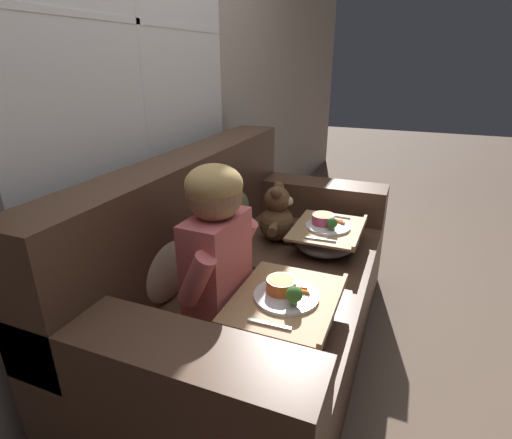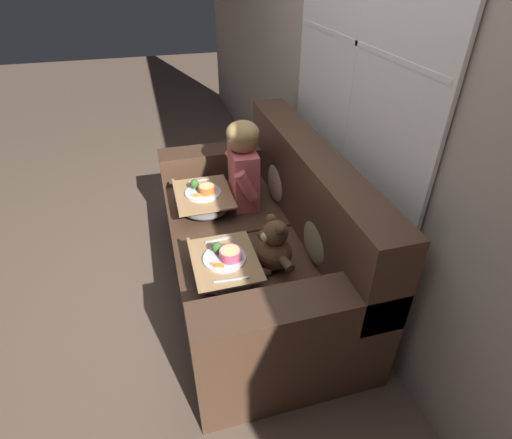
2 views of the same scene
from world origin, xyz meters
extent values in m
plane|color=brown|center=(0.00, 0.00, 0.00)|extent=(14.00, 14.00, 0.00)
cube|color=#A89E8E|center=(0.00, 0.59, 1.30)|extent=(8.00, 0.05, 2.60)
cube|color=white|center=(0.00, 0.55, 1.47)|extent=(1.46, 0.02, 1.24)
cube|color=black|center=(0.00, 0.55, 1.47)|extent=(1.41, 0.01, 1.19)
cube|color=white|center=(0.00, 0.54, 1.47)|extent=(0.02, 0.02, 1.19)
cube|color=white|center=(0.00, 0.54, 1.47)|extent=(1.41, 0.02, 0.02)
cube|color=#4C3323|center=(0.00, 0.00, 0.22)|extent=(1.79, 0.94, 0.44)
cube|color=#4C3323|center=(0.00, 0.36, 0.68)|extent=(1.79, 0.22, 0.49)
cube|color=#4C3323|center=(-0.78, 0.00, 0.54)|extent=(0.22, 0.94, 0.21)
cube|color=#4C3323|center=(0.78, 0.00, 0.54)|extent=(0.22, 0.94, 0.21)
cube|color=#32190A|center=(0.00, -0.02, 0.44)|extent=(0.01, 0.68, 0.01)
ellipsoid|color=#C1B293|center=(-0.34, 0.29, 0.61)|extent=(0.36, 0.17, 0.37)
ellipsoid|color=#898456|center=(0.34, 0.29, 0.61)|extent=(0.34, 0.17, 0.36)
cube|color=#DB6666|center=(-0.34, 0.04, 0.63)|extent=(0.29, 0.17, 0.38)
sphere|color=#936B4C|center=(-0.34, 0.04, 0.90)|extent=(0.20, 0.20, 0.20)
ellipsoid|color=tan|center=(-0.34, 0.04, 0.93)|extent=(0.20, 0.20, 0.14)
cylinder|color=#DB6666|center=(-0.50, 0.03, 0.65)|extent=(0.08, 0.15, 0.21)
cylinder|color=#DB6666|center=(-0.18, 0.01, 0.65)|extent=(0.08, 0.15, 0.21)
sphere|color=brown|center=(0.34, 0.04, 0.53)|extent=(0.18, 0.18, 0.18)
sphere|color=brown|center=(0.34, 0.04, 0.66)|extent=(0.13, 0.13, 0.13)
sphere|color=brown|center=(0.29, 0.03, 0.71)|extent=(0.06, 0.06, 0.06)
sphere|color=brown|center=(0.38, 0.05, 0.71)|extent=(0.06, 0.06, 0.06)
sphere|color=beige|center=(0.35, -0.02, 0.66)|extent=(0.05, 0.05, 0.05)
sphere|color=black|center=(0.35, -0.03, 0.66)|extent=(0.02, 0.02, 0.02)
cylinder|color=brown|center=(0.22, 0.01, 0.55)|extent=(0.10, 0.06, 0.05)
cylinder|color=brown|center=(0.45, 0.06, 0.55)|extent=(0.10, 0.06, 0.05)
cylinder|color=brown|center=(0.31, -0.06, 0.46)|extent=(0.06, 0.09, 0.05)
cylinder|color=brown|center=(0.40, -0.05, 0.46)|extent=(0.06, 0.09, 0.05)
ellipsoid|color=slate|center=(-0.34, -0.23, 0.49)|extent=(0.42, 0.34, 0.10)
cube|color=tan|center=(-0.34, -0.23, 0.54)|extent=(0.44, 0.36, 0.01)
cube|color=tan|center=(-0.34, -0.40, 0.56)|extent=(0.44, 0.02, 0.02)
cylinder|color=silver|center=(-0.34, -0.23, 0.55)|extent=(0.23, 0.23, 0.01)
cylinder|color=orange|center=(-0.32, -0.21, 0.58)|extent=(0.11, 0.11, 0.05)
cylinder|color=#E5D189|center=(-0.32, -0.21, 0.60)|extent=(0.09, 0.09, 0.01)
sphere|color=#38702D|center=(-0.39, -0.27, 0.60)|extent=(0.06, 0.06, 0.06)
cylinder|color=#7A9E56|center=(-0.39, -0.27, 0.57)|extent=(0.02, 0.02, 0.03)
cylinder|color=orange|center=(-0.31, -0.28, 0.57)|extent=(0.01, 0.06, 0.01)
cylinder|color=orange|center=(-0.29, -0.27, 0.57)|extent=(0.02, 0.05, 0.01)
cube|color=silver|center=(-0.51, -0.23, 0.55)|extent=(0.02, 0.14, 0.01)
ellipsoid|color=slate|center=(0.34, -0.23, 0.49)|extent=(0.40, 0.32, 0.10)
cube|color=tan|center=(0.34, -0.23, 0.54)|extent=(0.41, 0.33, 0.01)
cube|color=tan|center=(0.34, -0.39, 0.56)|extent=(0.41, 0.02, 0.02)
cylinder|color=silver|center=(0.34, -0.23, 0.55)|extent=(0.22, 0.22, 0.01)
cylinder|color=#D64C70|center=(0.35, -0.20, 0.58)|extent=(0.11, 0.11, 0.05)
cylinder|color=#E5D189|center=(0.35, -0.20, 0.61)|extent=(0.10, 0.10, 0.01)
sphere|color=#38702D|center=(0.29, -0.26, 0.60)|extent=(0.05, 0.05, 0.05)
cylinder|color=#7A9E56|center=(0.29, -0.26, 0.57)|extent=(0.02, 0.02, 0.02)
cylinder|color=orange|center=(0.39, -0.28, 0.57)|extent=(0.03, 0.05, 0.01)
cylinder|color=orange|center=(0.40, -0.27, 0.57)|extent=(0.02, 0.05, 0.01)
cube|color=silver|center=(0.18, -0.23, 0.55)|extent=(0.02, 0.14, 0.01)
cube|color=silver|center=(0.50, -0.23, 0.55)|extent=(0.02, 0.17, 0.01)
camera|label=1|loc=(-1.49, -0.58, 1.33)|focal=28.00mm
camera|label=2|loc=(1.88, -0.49, 1.86)|focal=28.00mm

